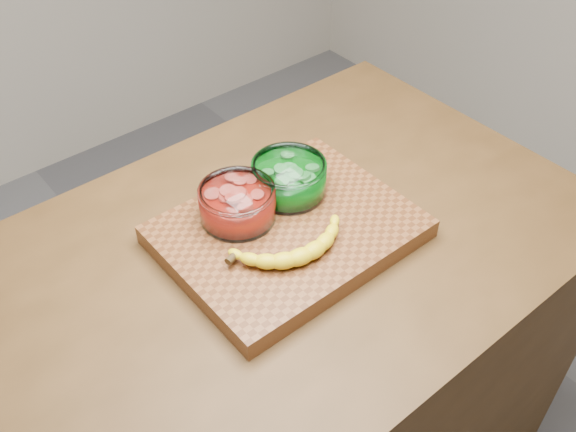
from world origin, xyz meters
TOP-DOWN VIEW (x-y plane):
  - counter at (0.00, 0.00)m, footprint 1.20×0.80m
  - cutting_board at (0.00, 0.00)m, footprint 0.45×0.35m
  - bowl_red at (-0.06, 0.07)m, footprint 0.14×0.14m
  - bowl_green at (0.06, 0.07)m, footprint 0.15×0.15m
  - banana at (-0.04, -0.05)m, footprint 0.25×0.14m

SIDE VIEW (x-z plane):
  - counter at x=0.00m, z-range 0.00..0.90m
  - cutting_board at x=0.00m, z-range 0.90..0.94m
  - banana at x=-0.04m, z-range 0.94..0.97m
  - bowl_red at x=-0.06m, z-range 0.94..1.01m
  - bowl_green at x=0.06m, z-range 0.94..1.01m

